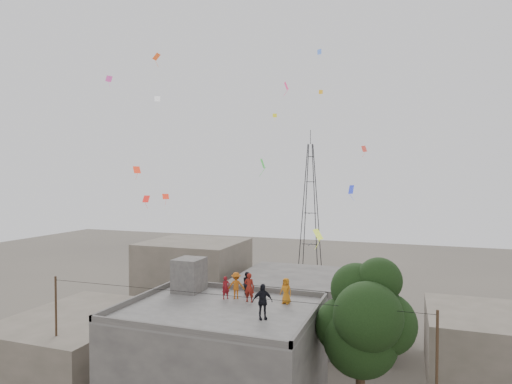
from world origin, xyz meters
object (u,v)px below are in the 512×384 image
(person_dark_adult, at_px, (262,301))
(person_red_adult, at_px, (249,287))
(stair_head_box, at_px, (189,275))
(tree, at_px, (364,321))
(transmission_tower, at_px, (310,206))

(person_dark_adult, bearing_deg, person_red_adult, 90.42)
(person_red_adult, bearing_deg, stair_head_box, -12.39)
(stair_head_box, relative_size, person_red_adult, 1.24)
(tree, height_order, person_red_adult, tree)
(person_red_adult, bearing_deg, transmission_tower, -82.89)
(stair_head_box, relative_size, person_dark_adult, 1.16)
(transmission_tower, distance_m, person_red_adult, 38.69)
(stair_head_box, xyz_separation_m, person_red_adult, (4.24, -0.90, -0.19))
(stair_head_box, distance_m, tree, 10.80)
(tree, bearing_deg, stair_head_box, 169.26)
(person_red_adult, height_order, person_dark_adult, person_dark_adult)
(stair_head_box, bearing_deg, person_red_adult, -12.02)
(person_dark_adult, bearing_deg, stair_head_box, 117.28)
(transmission_tower, xyz_separation_m, person_dark_adult, (6.67, -40.85, -2.10))
(tree, height_order, transmission_tower, transmission_tower)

